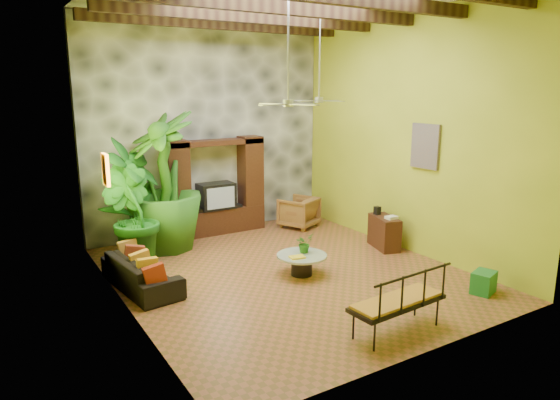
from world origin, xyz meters
TOP-DOWN VIEW (x-y plane):
  - ground at (0.00, 0.00)m, footprint 7.00×7.00m
  - back_wall at (0.00, 3.50)m, footprint 6.00×0.02m
  - left_wall at (-3.00, 0.00)m, footprint 0.02×7.00m
  - right_wall at (3.00, 0.00)m, footprint 0.02×7.00m
  - stone_accent_wall at (0.00, 3.44)m, footprint 5.98×0.10m
  - ceiling_beams at (0.00, 0.00)m, footprint 5.95×5.36m
  - entertainment_center at (0.00, 3.14)m, footprint 2.40×0.55m
  - ceiling_fan_front at (-0.20, -0.40)m, footprint 1.28×1.28m
  - ceiling_fan_back at (1.60, 1.20)m, footprint 1.28×1.28m
  - wall_art_mask at (-2.96, 1.00)m, footprint 0.06×0.32m
  - wall_art_painting at (2.96, -0.60)m, footprint 0.06×0.70m
  - sofa at (-2.56, 0.67)m, footprint 0.98×2.01m
  - wicker_armchair at (1.99, 2.53)m, footprint 1.10×1.11m
  - tall_plant_a at (-2.16, 2.42)m, footprint 1.57×1.53m
  - tall_plant_b at (-2.37, 1.86)m, footprint 1.41×1.41m
  - tall_plant_c at (-1.46, 2.59)m, footprint 1.92×1.92m
  - coffee_table at (0.19, -0.28)m, footprint 0.94×0.94m
  - centerpiece_plant at (0.31, -0.19)m, footprint 0.38×0.35m
  - yellow_tray at (0.02, -0.39)m, footprint 0.30×0.24m
  - iron_bench at (0.09, -2.95)m, footprint 1.56×0.64m
  - side_console at (2.65, 0.13)m, footprint 0.64×0.96m
  - green_bin at (2.39, -2.62)m, footprint 0.51×0.44m

SIDE VIEW (x-z plane):
  - ground at x=0.00m, z-range 0.00..0.00m
  - green_bin at x=2.39m, z-range 0.00..0.38m
  - coffee_table at x=0.19m, z-range 0.06..0.46m
  - sofa at x=-2.56m, z-range 0.00..0.56m
  - side_console at x=2.65m, z-range 0.00..0.71m
  - wicker_armchair at x=1.99m, z-range 0.00..0.77m
  - yellow_tray at x=0.02m, z-range 0.40..0.43m
  - iron_bench at x=0.09m, z-range 0.25..0.82m
  - centerpiece_plant at x=0.31m, z-range 0.40..0.76m
  - entertainment_center at x=0.00m, z-range -0.18..2.12m
  - tall_plant_b at x=-2.37m, z-range 0.00..2.01m
  - tall_plant_a at x=-2.16m, z-range 0.00..2.48m
  - tall_plant_c at x=-1.46m, z-range 0.00..2.99m
  - wall_art_mask at x=-2.96m, z-range 1.83..2.38m
  - wall_art_painting at x=2.96m, z-range 1.85..2.75m
  - back_wall at x=0.00m, z-range 0.00..5.00m
  - left_wall at x=-3.00m, z-range 0.00..5.00m
  - right_wall at x=3.00m, z-range 0.00..5.00m
  - stone_accent_wall at x=0.00m, z-range 0.01..4.99m
  - ceiling_fan_front at x=-0.20m, z-range 2.47..4.33m
  - ceiling_fan_back at x=1.60m, z-range 2.47..4.33m
  - ceiling_beams at x=0.00m, z-range 4.67..4.89m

